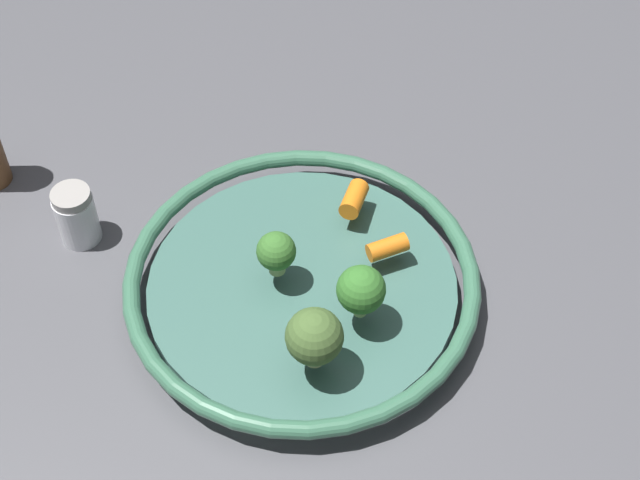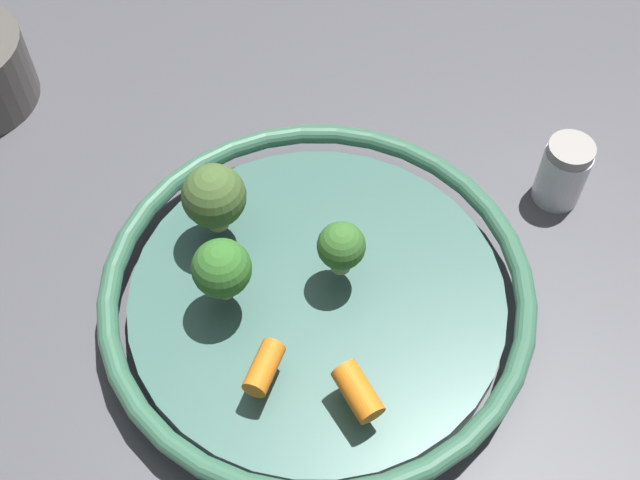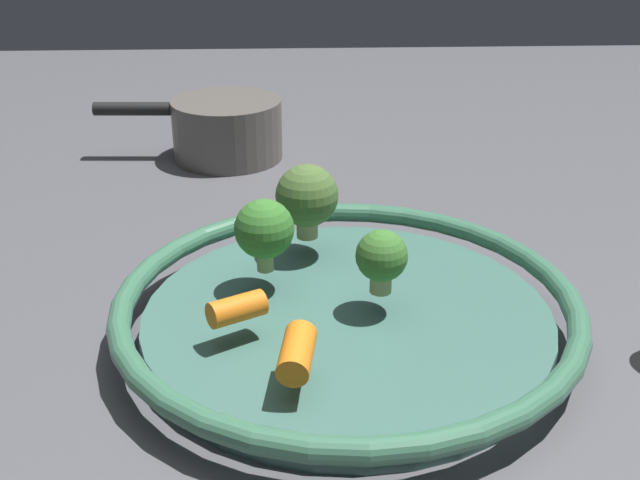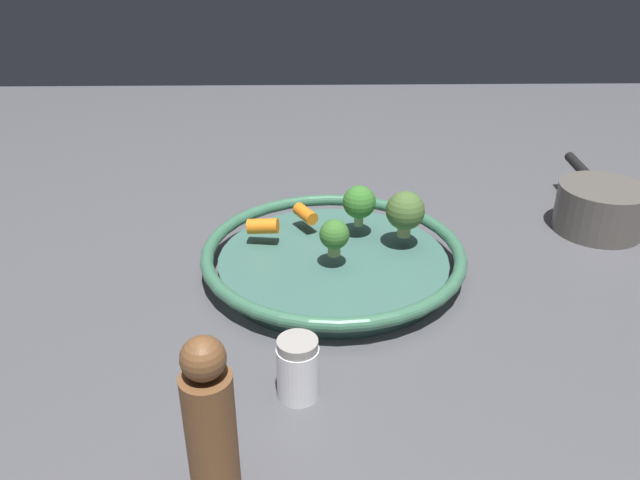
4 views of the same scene
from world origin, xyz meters
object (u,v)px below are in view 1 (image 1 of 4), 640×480
Objects in this scene: serving_bowl at (302,284)px; broccoli_floret_mid at (277,248)px; baby_carrot_near_rim at (354,199)px; baby_carrot_right at (387,247)px; broccoli_floret_edge at (314,337)px; salt_shaker at (76,216)px; broccoli_floret_large at (361,290)px.

broccoli_floret_mid is (-0.02, 0.00, 0.05)m from serving_bowl.
baby_carrot_near_rim is 0.07m from baby_carrot_right.
broccoli_floret_edge is (-0.01, -0.19, 0.03)m from baby_carrot_near_rim.
baby_carrot_near_rim is 0.29m from salt_shaker.
serving_bowl is 0.11m from baby_carrot_near_rim.
broccoli_floret_large reaches higher than salt_shaker.
baby_carrot_right is at bearing -1.27° from salt_shaker.
baby_carrot_right is 0.82× the size of broccoli_floret_mid.
salt_shaker is (-0.28, -0.05, -0.02)m from baby_carrot_near_rim.
broccoli_floret_edge is (0.05, -0.10, 0.01)m from broccoli_floret_mid.
broccoli_floret_large is 0.10m from broccoli_floret_mid.
serving_bowl is 8.38× the size of baby_carrot_near_rim.
broccoli_floret_edge is 0.31m from salt_shaker.
broccoli_floret_large is 0.32m from salt_shaker.
salt_shaker is (-0.32, 0.01, -0.01)m from baby_carrot_right.
broccoli_floret_mid reaches higher than baby_carrot_near_rim.
broccoli_floret_large reaches higher than broccoli_floret_mid.
salt_shaker is at bearing -169.79° from baby_carrot_near_rim.
salt_shaker reaches higher than baby_carrot_near_rim.
broccoli_floret_mid is 0.11m from broccoli_floret_edge.
baby_carrot_near_rim is 0.19m from broccoli_floret_edge.
broccoli_floret_mid is 0.23m from salt_shaker.
serving_bowl is 5.24× the size of salt_shaker.
baby_carrot_right is at bearing 68.77° from broccoli_floret_edge.
serving_bowl is 6.02× the size of broccoli_floret_large.
serving_bowl is at bearing 148.38° from broccoli_floret_large.
baby_carrot_near_rim is at bearing 10.21° from salt_shaker.
salt_shaker is at bearing 164.90° from broccoli_floret_large.
baby_carrot_right is 0.11m from broccoli_floret_mid.
baby_carrot_near_rim is 0.11m from broccoli_floret_mid.
broccoli_floret_large is at bearing -103.43° from baby_carrot_right.
broccoli_floret_edge is at bearing -93.44° from baby_carrot_near_rim.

